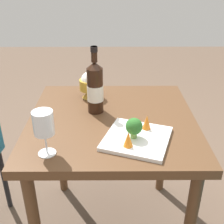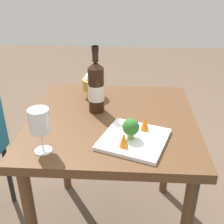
{
  "view_description": "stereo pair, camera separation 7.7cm",
  "coord_description": "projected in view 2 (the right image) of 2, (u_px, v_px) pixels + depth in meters",
  "views": [
    {
      "loc": [
        -1.16,
        0.01,
        1.37
      ],
      "look_at": [
        0.0,
        0.0,
        0.76
      ],
      "focal_mm": 45.89,
      "sensor_mm": 36.0,
      "label": 1
    },
    {
      "loc": [
        -1.16,
        -0.07,
        1.37
      ],
      "look_at": [
        0.0,
        0.0,
        0.76
      ],
      "focal_mm": 45.89,
      "sensor_mm": 36.0,
      "label": 2
    }
  ],
  "objects": [
    {
      "name": "carrot_garnish_left",
      "position": [
        124.0,
        140.0,
        1.08
      ],
      "size": [
        0.04,
        0.04,
        0.06
      ],
      "color": "orange",
      "rests_on": "serving_plate"
    },
    {
      "name": "broccoli_floret",
      "position": [
        131.0,
        127.0,
        1.12
      ],
      "size": [
        0.07,
        0.07,
        0.09
      ],
      "color": "#729E4C",
      "rests_on": "serving_plate"
    },
    {
      "name": "wine_bottle",
      "position": [
        96.0,
        87.0,
        1.33
      ],
      "size": [
        0.08,
        0.08,
        0.32
      ],
      "color": "black",
      "rests_on": "dining_table"
    },
    {
      "name": "rice_bowl",
      "position": [
        93.0,
        84.0,
        1.5
      ],
      "size": [
        0.11,
        0.11,
        0.14
      ],
      "color": "gold",
      "rests_on": "dining_table"
    },
    {
      "name": "carrot_garnish_right",
      "position": [
        145.0,
        123.0,
        1.19
      ],
      "size": [
        0.04,
        0.04,
        0.06
      ],
      "color": "orange",
      "rests_on": "serving_plate"
    },
    {
      "name": "dining_table",
      "position": [
        112.0,
        136.0,
        1.38
      ],
      "size": [
        0.77,
        0.77,
        0.73
      ],
      "color": "brown",
      "rests_on": "ground_plane"
    },
    {
      "name": "wine_glass",
      "position": [
        40.0,
        122.0,
        1.04
      ],
      "size": [
        0.08,
        0.08,
        0.18
      ],
      "color": "white",
      "rests_on": "dining_table"
    },
    {
      "name": "serving_plate",
      "position": [
        134.0,
        139.0,
        1.15
      ],
      "size": [
        0.32,
        0.32,
        0.02
      ],
      "rotation": [
        0.0,
        0.0,
        -0.34
      ],
      "color": "white",
      "rests_on": "dining_table"
    }
  ]
}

